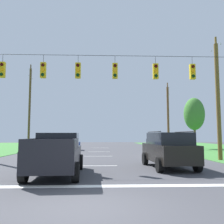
{
  "coord_description": "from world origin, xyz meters",
  "views": [
    {
      "loc": [
        0.36,
        -6.45,
        1.83
      ],
      "look_at": [
        0.95,
        9.07,
        3.31
      ],
      "focal_mm": 39.43,
      "sensor_mm": 36.0,
      "label": 1
    }
  ],
  "objects_px": {
    "overhead_signal_span": "(95,96)",
    "distant_car_crossing_white": "(158,147)",
    "utility_pole_far_left": "(30,106)",
    "tree_roadside_right": "(194,114)",
    "suv_black": "(168,149)",
    "utility_pole_mid_right": "(218,99)",
    "utility_pole_far_right": "(168,116)",
    "distant_car_oncoming": "(63,144)",
    "pickup_truck": "(57,154)"
  },
  "relations": [
    {
      "from": "overhead_signal_span",
      "to": "distant_car_crossing_white",
      "type": "relative_size",
      "value": 4.32
    },
    {
      "from": "distant_car_crossing_white",
      "to": "utility_pole_far_left",
      "type": "distance_m",
      "value": 19.36
    },
    {
      "from": "tree_roadside_right",
      "to": "suv_black",
      "type": "bearing_deg",
      "value": -114.65
    },
    {
      "from": "utility_pole_far_left",
      "to": "tree_roadside_right",
      "type": "distance_m",
      "value": 22.48
    },
    {
      "from": "distant_car_crossing_white",
      "to": "utility_pole_mid_right",
      "type": "relative_size",
      "value": 0.46
    },
    {
      "from": "utility_pole_mid_right",
      "to": "tree_roadside_right",
      "type": "bearing_deg",
      "value": 75.57
    },
    {
      "from": "suv_black",
      "to": "distant_car_crossing_white",
      "type": "bearing_deg",
      "value": 81.92
    },
    {
      "from": "utility_pole_mid_right",
      "to": "utility_pole_far_left",
      "type": "xyz_separation_m",
      "value": [
        -18.53,
        14.95,
        1.14
      ]
    },
    {
      "from": "suv_black",
      "to": "tree_roadside_right",
      "type": "xyz_separation_m",
      "value": [
        8.95,
        19.52,
        3.7
      ]
    },
    {
      "from": "suv_black",
      "to": "tree_roadside_right",
      "type": "height_order",
      "value": "tree_roadside_right"
    },
    {
      "from": "overhead_signal_span",
      "to": "distant_car_crossing_white",
      "type": "xyz_separation_m",
      "value": [
        5.22,
        6.55,
        -3.39
      ]
    },
    {
      "from": "utility_pole_mid_right",
      "to": "utility_pole_far_right",
      "type": "bearing_deg",
      "value": 89.09
    },
    {
      "from": "distant_car_crossing_white",
      "to": "distant_car_oncoming",
      "type": "bearing_deg",
      "value": 135.14
    },
    {
      "from": "distant_car_oncoming",
      "to": "utility_pole_far_right",
      "type": "relative_size",
      "value": 0.48
    },
    {
      "from": "suv_black",
      "to": "utility_pole_mid_right",
      "type": "bearing_deg",
      "value": 40.12
    },
    {
      "from": "suv_black",
      "to": "distant_car_crossing_white",
      "type": "distance_m",
      "value": 7.49
    },
    {
      "from": "utility_pole_mid_right",
      "to": "utility_pole_far_left",
      "type": "bearing_deg",
      "value": 141.11
    },
    {
      "from": "distant_car_oncoming",
      "to": "utility_pole_mid_right",
      "type": "height_order",
      "value": "utility_pole_mid_right"
    },
    {
      "from": "distant_car_oncoming",
      "to": "utility_pole_far_left",
      "type": "distance_m",
      "value": 7.22
    },
    {
      "from": "distant_car_oncoming",
      "to": "utility_pole_far_right",
      "type": "bearing_deg",
      "value": 9.39
    },
    {
      "from": "utility_pole_far_right",
      "to": "tree_roadside_right",
      "type": "xyz_separation_m",
      "value": [
        3.69,
        0.13,
        0.26
      ]
    },
    {
      "from": "suv_black",
      "to": "overhead_signal_span",
      "type": "bearing_deg",
      "value": 168.36
    },
    {
      "from": "tree_roadside_right",
      "to": "pickup_truck",
      "type": "bearing_deg",
      "value": -124.36
    },
    {
      "from": "utility_pole_far_right",
      "to": "utility_pole_far_left",
      "type": "xyz_separation_m",
      "value": [
        -18.77,
        -0.21,
        1.21
      ]
    },
    {
      "from": "distant_car_crossing_white",
      "to": "tree_roadside_right",
      "type": "height_order",
      "value": "tree_roadside_right"
    },
    {
      "from": "distant_car_crossing_white",
      "to": "utility_pole_mid_right",
      "type": "height_order",
      "value": "utility_pole_mid_right"
    },
    {
      "from": "pickup_truck",
      "to": "utility_pole_far_right",
      "type": "relative_size",
      "value": 0.6
    },
    {
      "from": "pickup_truck",
      "to": "suv_black",
      "type": "height_order",
      "value": "suv_black"
    },
    {
      "from": "distant_car_crossing_white",
      "to": "distant_car_oncoming",
      "type": "xyz_separation_m",
      "value": [
        -9.72,
        9.67,
        0.0
      ]
    },
    {
      "from": "utility_pole_mid_right",
      "to": "utility_pole_far_left",
      "type": "distance_m",
      "value": 23.83
    },
    {
      "from": "pickup_truck",
      "to": "distant_car_crossing_white",
      "type": "xyz_separation_m",
      "value": [
        6.91,
        9.55,
        -0.18
      ]
    },
    {
      "from": "utility_pole_far_right",
      "to": "overhead_signal_span",
      "type": "bearing_deg",
      "value": -116.99
    },
    {
      "from": "pickup_truck",
      "to": "tree_roadside_right",
      "type": "xyz_separation_m",
      "value": [
        14.81,
        21.66,
        3.8
      ]
    },
    {
      "from": "overhead_signal_span",
      "to": "pickup_truck",
      "type": "height_order",
      "value": "overhead_signal_span"
    },
    {
      "from": "suv_black",
      "to": "utility_pole_far_right",
      "type": "relative_size",
      "value": 0.54
    },
    {
      "from": "tree_roadside_right",
      "to": "utility_pole_far_right",
      "type": "bearing_deg",
      "value": -177.95
    },
    {
      "from": "utility_pole_far_left",
      "to": "utility_pole_mid_right",
      "type": "bearing_deg",
      "value": -38.89
    },
    {
      "from": "overhead_signal_span",
      "to": "suv_black",
      "type": "bearing_deg",
      "value": -11.64
    },
    {
      "from": "suv_black",
      "to": "distant_car_crossing_white",
      "type": "relative_size",
      "value": 1.13
    },
    {
      "from": "pickup_truck",
      "to": "utility_pole_far_left",
      "type": "bearing_deg",
      "value": 109.75
    },
    {
      "from": "pickup_truck",
      "to": "distant_car_oncoming",
      "type": "xyz_separation_m",
      "value": [
        -2.81,
        19.22,
        -0.18
      ]
    },
    {
      "from": "pickup_truck",
      "to": "distant_car_oncoming",
      "type": "bearing_deg",
      "value": 98.32
    },
    {
      "from": "suv_black",
      "to": "utility_pole_far_left",
      "type": "xyz_separation_m",
      "value": [
        -13.51,
        19.18,
        4.66
      ]
    },
    {
      "from": "suv_black",
      "to": "utility_pole_far_right",
      "type": "distance_m",
      "value": 20.38
    },
    {
      "from": "pickup_truck",
      "to": "tree_roadside_right",
      "type": "distance_m",
      "value": 26.51
    },
    {
      "from": "overhead_signal_span",
      "to": "utility_pole_far_right",
      "type": "bearing_deg",
      "value": 63.01
    },
    {
      "from": "utility_pole_mid_right",
      "to": "overhead_signal_span",
      "type": "bearing_deg",
      "value": -159.86
    },
    {
      "from": "utility_pole_mid_right",
      "to": "distant_car_crossing_white",
      "type": "bearing_deg",
      "value": 141.29
    },
    {
      "from": "pickup_truck",
      "to": "suv_black",
      "type": "xyz_separation_m",
      "value": [
        5.86,
        2.14,
        0.09
      ]
    },
    {
      "from": "utility_pole_far_right",
      "to": "tree_roadside_right",
      "type": "distance_m",
      "value": 3.7
    }
  ]
}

